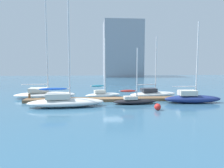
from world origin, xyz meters
TOP-DOWN VIEW (x-y plane):
  - ground_plane at (0.00, 0.00)m, footprint 120.00×120.00m
  - dock_pier at (0.00, 0.00)m, footprint 22.52×1.79m
  - dock_piling_near_end at (-10.86, 0.74)m, footprint 0.28×0.28m
  - dock_piling_far_end at (10.86, -0.74)m, footprint 0.28×0.28m
  - sailboat_0 at (-9.49, 2.93)m, footprint 8.56×3.25m
  - sailboat_1 at (-5.73, -3.29)m, footprint 8.62×3.10m
  - sailboat_2 at (-1.26, 2.95)m, footprint 5.39×2.62m
  - sailboat_3 at (2.26, -2.34)m, footprint 5.28×1.74m
  - sailboat_4 at (6.00, 2.56)m, footprint 7.26×3.13m
  - sailboat_5 at (9.57, -2.27)m, footprint 7.09×2.18m
  - mooring_buoy_red at (4.07, -5.78)m, footprint 0.69×0.69m
  - harbor_building_distant at (8.62, 53.52)m, footprint 14.60×13.30m

SIDE VIEW (x-z plane):
  - ground_plane at x=0.00m, z-range 0.00..0.00m
  - dock_pier at x=0.00m, z-range 0.00..0.37m
  - mooring_buoy_red at x=4.07m, z-range 0.00..0.69m
  - sailboat_3 at x=2.26m, z-range -2.89..3.80m
  - dock_piling_near_end at x=-10.86m, z-range 0.00..0.97m
  - dock_piling_far_end at x=10.86m, z-range 0.00..0.97m
  - sailboat_4 at x=6.00m, z-range -3.83..4.88m
  - sailboat_2 at x=-1.26m, z-range -3.70..4.75m
  - sailboat_0 at x=-9.49m, z-range -6.15..7.38m
  - sailboat_5 at x=9.57m, z-range -4.29..5.56m
  - sailboat_1 at x=-5.73m, z-range -6.26..7.62m
  - harbor_building_distant at x=8.62m, z-range 0.00..21.09m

